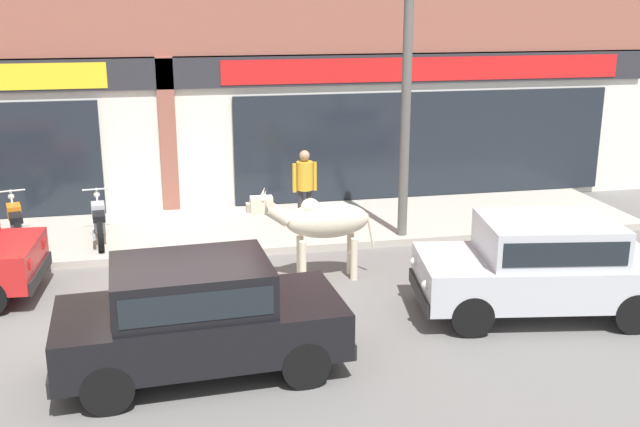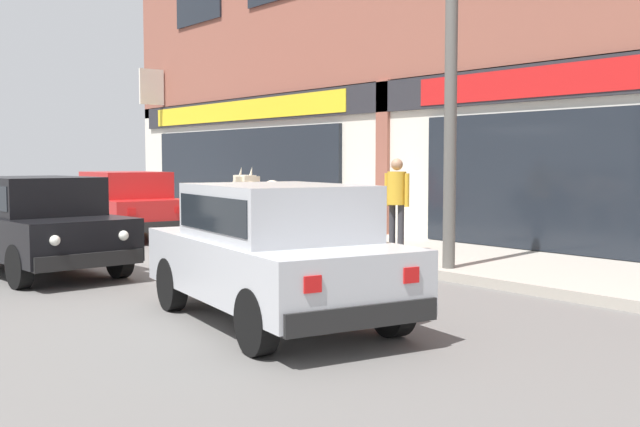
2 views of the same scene
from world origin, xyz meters
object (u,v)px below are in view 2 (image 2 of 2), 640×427
object	(u,v)px
cow	(279,207)
pedestrian	(397,195)
car_0	(125,201)
car_1	(274,246)
motorcycle_0	(209,209)
utility_pole	(451,93)
motorcycle_1	(240,212)
car_2	(38,220)
motorcycle_2	(270,216)

from	to	relation	value
cow	pedestrian	distance (m)	2.34
car_0	car_1	world-z (taller)	same
motorcycle_0	utility_pole	distance (m)	8.88
motorcycle_1	pedestrian	bearing A→B (deg)	-3.36
car_1	car_2	world-z (taller)	same
car_2	car_1	bearing A→B (deg)	9.01
car_1	car_2	xyz separation A→B (m)	(-5.04, -0.80, 0.00)
cow	car_0	distance (m)	6.22
motorcycle_0	utility_pole	bearing A→B (deg)	-6.46
car_0	car_1	xyz separation A→B (m)	(9.08, -2.39, 0.00)
cow	car_1	distance (m)	3.56
car_1	motorcycle_0	distance (m)	10.60
car_1	motorcycle_1	size ratio (longest dim) A/B	2.12
motorcycle_0	motorcycle_2	xyz separation A→B (m)	(2.86, -0.18, 0.00)
car_0	utility_pole	distance (m)	8.48
car_0	motorcycle_1	distance (m)	2.57
motorcycle_1	motorcycle_2	distance (m)	1.53
car_0	motorcycle_0	distance (m)	2.38
cow	utility_pole	distance (m)	3.05
motorcycle_2	pedestrian	xyz separation A→B (m)	(3.91, -0.11, 0.60)
car_1	motorcycle_0	xyz separation A→B (m)	(-9.48, 4.72, -0.29)
car_0	motorcycle_0	size ratio (longest dim) A/B	2.04
cow	motorcycle_0	size ratio (longest dim) A/B	1.19
car_2	motorcycle_2	size ratio (longest dim) A/B	2.03
car_0	motorcycle_2	size ratio (longest dim) A/B	2.04
motorcycle_1	cow	bearing A→B (deg)	-26.75
car_0	motorcycle_2	xyz separation A→B (m)	(2.47, 2.16, -0.29)
motorcycle_0	motorcycle_1	size ratio (longest dim) A/B	1.02
car_2	pedestrian	world-z (taller)	pedestrian
cow	motorcycle_2	xyz separation A→B (m)	(-3.75, 2.44, -0.48)
cow	motorcycle_1	bearing A→B (deg)	153.25
car_2	motorcycle_0	size ratio (longest dim) A/B	2.03
motorcycle_1	motorcycle_2	world-z (taller)	same
utility_pole	motorcycle_0	bearing A→B (deg)	173.54
motorcycle_1	car_0	bearing A→B (deg)	-111.89
cow	utility_pole	xyz separation A→B (m)	(1.95, 1.65, 1.67)
pedestrian	utility_pole	xyz separation A→B (m)	(1.78, -0.69, 1.55)
pedestrian	utility_pole	bearing A→B (deg)	-21.02
car_2	motorcycle_1	xyz separation A→B (m)	(-3.09, 5.55, -0.29)
car_2	motorcycle_2	xyz separation A→B (m)	(-1.57, 5.34, -0.29)
cow	car_0	xyz separation A→B (m)	(-6.21, 0.29, -0.19)
motorcycle_1	utility_pole	bearing A→B (deg)	-7.92
motorcycle_1	motorcycle_2	bearing A→B (deg)	-7.89
pedestrian	utility_pole	distance (m)	2.46
motorcycle_2	utility_pole	size ratio (longest dim) A/B	0.36
cow	motorcycle_1	world-z (taller)	cow
car_0	car_2	size ratio (longest dim) A/B	1.00
car_1	pedestrian	world-z (taller)	pedestrian
pedestrian	motorcycle_0	bearing A→B (deg)	177.60
pedestrian	cow	bearing A→B (deg)	-94.06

